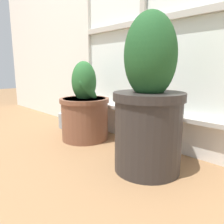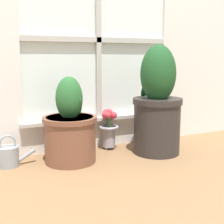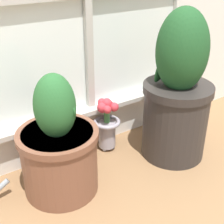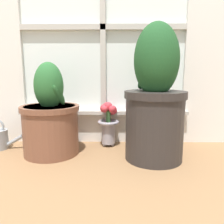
% 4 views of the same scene
% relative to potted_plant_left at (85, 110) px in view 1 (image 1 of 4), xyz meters
% --- Properties ---
extents(ground_plane, '(10.00, 10.00, 0.00)m').
position_rel_potted_plant_left_xyz_m(ground_plane, '(0.30, -0.26, -0.21)').
color(ground_plane, olive).
extents(potted_plant_left, '(0.34, 0.34, 0.54)m').
position_rel_potted_plant_left_xyz_m(potted_plant_left, '(0.00, 0.00, 0.00)').
color(potted_plant_left, brown).
rests_on(potted_plant_left, ground_plane).
extents(potted_plant_right, '(0.34, 0.34, 0.74)m').
position_rel_potted_plant_left_xyz_m(potted_plant_right, '(0.60, -0.07, 0.12)').
color(potted_plant_right, '#2D2826').
rests_on(potted_plant_right, ground_plane).
extents(flower_vase, '(0.14, 0.14, 0.30)m').
position_rel_potted_plant_left_xyz_m(flower_vase, '(0.34, 0.15, -0.05)').
color(flower_vase, '#99939E').
rests_on(flower_vase, ground_plane).
extents(watering_can, '(0.23, 0.13, 0.20)m').
position_rel_potted_plant_left_xyz_m(watering_can, '(-0.37, 0.08, -0.14)').
color(watering_can, gray).
rests_on(watering_can, ground_plane).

